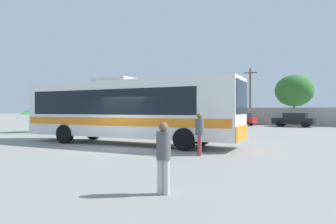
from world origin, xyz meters
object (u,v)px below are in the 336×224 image
(attendant_by_bus_door, at_px, (200,131))
(roadside_tree_midright, at_px, (294,91))
(parked_car_third_black, at_px, (294,120))
(roadside_tree_midleft, at_px, (206,95))
(vendor_umbrella_near_gate_green, at_px, (36,111))
(coach_bus_white_orange, at_px, (126,109))
(passenger_waiting_on_apron, at_px, (163,154))
(roadside_tree_left, at_px, (178,95))
(utility_pole_far, at_px, (159,99))
(parked_car_leftmost_grey, at_px, (190,118))
(utility_pole_near, at_px, (250,95))
(parked_car_second_red, at_px, (239,119))

(attendant_by_bus_door, xyz_separation_m, roadside_tree_midright, (-1.88, 34.24, 3.61))
(parked_car_third_black, xyz_separation_m, roadside_tree_midleft, (-13.24, 5.43, 3.39))
(parked_car_third_black, bearing_deg, vendor_umbrella_near_gate_green, -129.93)
(coach_bus_white_orange, height_order, passenger_waiting_on_apron, coach_bus_white_orange)
(passenger_waiting_on_apron, bearing_deg, roadside_tree_left, 119.61)
(utility_pole_far, bearing_deg, parked_car_third_black, -12.12)
(passenger_waiting_on_apron, xyz_separation_m, utility_pole_far, (-23.28, 34.71, 2.81))
(vendor_umbrella_near_gate_green, bearing_deg, parked_car_leftmost_grey, 77.60)
(coach_bus_white_orange, relative_size, parked_car_leftmost_grey, 3.02)
(passenger_waiting_on_apron, height_order, roadside_tree_left, roadside_tree_left)
(passenger_waiting_on_apron, bearing_deg, parked_car_third_black, 94.13)
(parked_car_third_black, relative_size, utility_pole_far, 0.62)
(coach_bus_white_orange, bearing_deg, vendor_umbrella_near_gate_green, 167.06)
(attendant_by_bus_door, xyz_separation_m, roadside_tree_midleft, (-13.61, 30.08, 3.21))
(coach_bus_white_orange, bearing_deg, parked_car_third_black, 78.01)
(passenger_waiting_on_apron, height_order, roadside_tree_midleft, roadside_tree_midleft)
(roadside_tree_midleft, distance_m, roadside_tree_midright, 12.45)
(parked_car_leftmost_grey, height_order, utility_pole_far, utility_pole_far)
(utility_pole_far, height_order, roadside_tree_midright, utility_pole_far)
(passenger_waiting_on_apron, height_order, roadside_tree_midright, roadside_tree_midright)
(passenger_waiting_on_apron, relative_size, vendor_umbrella_near_gate_green, 0.63)
(attendant_by_bus_door, relative_size, roadside_tree_left, 0.26)
(attendant_by_bus_door, xyz_separation_m, vendor_umbrella_near_gate_green, (-17.30, 4.43, 0.83))
(parked_car_third_black, distance_m, utility_pole_far, 21.77)
(utility_pole_near, height_order, roadside_tree_midright, utility_pole_near)
(parked_car_third_black, bearing_deg, utility_pole_near, 137.51)
(parked_car_leftmost_grey, bearing_deg, parked_car_second_red, 3.21)
(parked_car_third_black, relative_size, roadside_tree_left, 0.66)
(coach_bus_white_orange, height_order, parked_car_second_red, coach_bus_white_orange)
(parked_car_second_red, bearing_deg, coach_bus_white_orange, -86.75)
(attendant_by_bus_door, xyz_separation_m, roadside_tree_left, (-20.66, 34.02, 3.51))
(utility_pole_far, height_order, roadside_tree_midleft, utility_pole_far)
(parked_car_leftmost_grey, xyz_separation_m, utility_pole_near, (5.89, 6.88, 3.26))
(coach_bus_white_orange, bearing_deg, parked_car_second_red, 93.25)
(coach_bus_white_orange, bearing_deg, passenger_waiting_on_apron, -45.51)
(attendant_by_bus_door, height_order, parked_car_leftmost_grey, attendant_by_bus_door)
(passenger_waiting_on_apron, relative_size, roadside_tree_midleft, 0.28)
(parked_car_third_black, height_order, roadside_tree_midleft, roadside_tree_midleft)
(roadside_tree_midright, bearing_deg, vendor_umbrella_near_gate_green, -117.36)
(roadside_tree_midright, bearing_deg, utility_pole_far, -165.53)
(parked_car_second_red, distance_m, roadside_tree_left, 17.52)
(vendor_umbrella_near_gate_green, height_order, parked_car_third_black, vendor_umbrella_near_gate_green)
(vendor_umbrella_near_gate_green, bearing_deg, attendant_by_bus_door, -14.37)
(roadside_tree_left, bearing_deg, vendor_umbrella_near_gate_green, -83.52)
(parked_car_leftmost_grey, relative_size, parked_car_second_red, 0.99)
(vendor_umbrella_near_gate_green, height_order, utility_pole_near, utility_pole_near)
(passenger_waiting_on_apron, distance_m, roadside_tree_midleft, 38.94)
(coach_bus_white_orange, relative_size, utility_pole_far, 1.77)
(utility_pole_near, bearing_deg, roadside_tree_left, 166.78)
(roadside_tree_left, bearing_deg, parked_car_leftmost_grey, -52.74)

